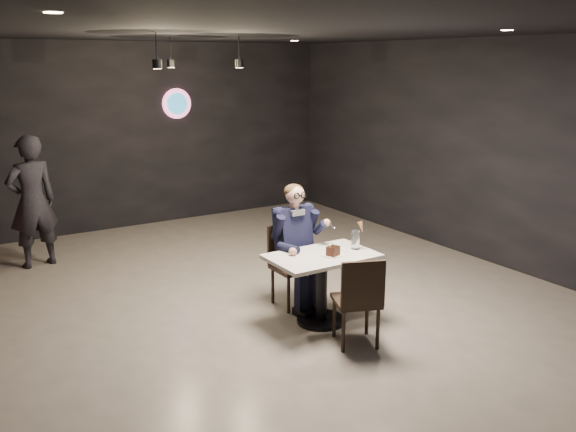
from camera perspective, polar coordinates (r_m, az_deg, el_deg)
floor at (r=6.69m, az=-1.51°, el=-9.44°), size 9.00×9.00×0.00m
wall_sign at (r=10.53m, az=-10.38°, el=10.31°), size 0.50×0.06×0.50m
pendant_lights at (r=7.92m, az=-9.31°, el=15.48°), size 1.40×1.20×0.36m
main_table at (r=6.44m, az=3.15°, el=-6.81°), size 1.10×0.70×0.75m
chair_far at (r=6.84m, az=0.51°, el=-4.74°), size 0.42×0.46×0.92m
chair_near at (r=5.98m, az=6.41°, el=-7.72°), size 0.56×0.58×0.92m
seated_man at (r=6.76m, az=0.51°, el=-2.66°), size 0.60×0.80×1.44m
dessert_plate at (r=6.31m, az=4.18°, el=-3.62°), size 0.23×0.23×0.01m
cake_slice at (r=6.26m, az=4.24°, el=-3.30°), size 0.15×0.13×0.09m
mint_leaf at (r=6.28m, az=4.28°, el=-2.90°), size 0.06×0.04×0.01m
sundae_glass at (r=6.51m, az=6.33°, el=-2.23°), size 0.09×0.09×0.20m
wafer_cone at (r=6.49m, az=6.87°, el=-1.04°), size 0.07×0.07×0.12m
passerby at (r=8.73m, az=-22.82°, el=1.24°), size 0.72×0.54×1.77m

